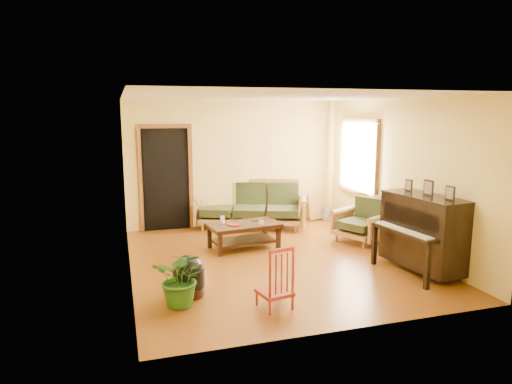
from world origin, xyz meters
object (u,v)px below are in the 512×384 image
object	(u,v)px
ceramic_crock	(326,214)
potted_plant	(182,278)
footstool	(189,281)
armchair	(361,219)
coffee_table	(244,236)
red_chair	(275,277)
sofa	(250,205)
piano	(423,234)

from	to	relation	value
ceramic_crock	potted_plant	bearing A→B (deg)	-135.34
footstool	potted_plant	xyz separation A→B (m)	(-0.13, -0.30, 0.16)
armchair	ceramic_crock	xyz separation A→B (m)	(0.19, 1.81, -0.30)
coffee_table	red_chair	size ratio (longest dim) A/B	1.54
sofa	footstool	bearing A→B (deg)	-98.57
footstool	red_chair	distance (m)	1.18
piano	footstool	distance (m)	3.50
piano	potted_plant	distance (m)	3.61
footstool	coffee_table	bearing A→B (deg)	55.53
coffee_table	red_chair	xyz separation A→B (m)	(-0.30, -2.49, 0.17)
sofa	piano	distance (m)	3.71
armchair	footstool	world-z (taller)	armchair
potted_plant	sofa	bearing A→B (deg)	61.56
coffee_table	potted_plant	xyz separation A→B (m)	(-1.37, -2.11, 0.14)
ceramic_crock	armchair	bearing A→B (deg)	-95.87
red_chair	piano	bearing A→B (deg)	0.64
ceramic_crock	potted_plant	distance (m)	5.22
footstool	red_chair	world-z (taller)	red_chair
coffee_table	piano	xyz separation A→B (m)	(2.23, -1.93, 0.36)
red_chair	potted_plant	size ratio (longest dim) A/B	1.09
red_chair	coffee_table	bearing A→B (deg)	71.39
coffee_table	armchair	xyz separation A→B (m)	(2.15, -0.26, 0.21)
piano	ceramic_crock	bearing A→B (deg)	81.61
potted_plant	piano	bearing A→B (deg)	2.86
sofa	potted_plant	bearing A→B (deg)	-98.12
piano	potted_plant	xyz separation A→B (m)	(-3.60, -0.18, -0.22)
armchair	piano	world-z (taller)	piano
footstool	ceramic_crock	bearing A→B (deg)	43.24
piano	ceramic_crock	size ratio (longest dim) A/B	5.18
sofa	footstool	size ratio (longest dim) A/B	5.29
potted_plant	ceramic_crock	bearing A→B (deg)	44.66
armchair	potted_plant	xyz separation A→B (m)	(-3.52, -1.85, -0.07)
armchair	ceramic_crock	distance (m)	1.85
piano	footstool	size ratio (longest dim) A/B	3.10
piano	potted_plant	world-z (taller)	piano
footstool	sofa	bearing A→B (deg)	61.11
coffee_table	ceramic_crock	xyz separation A→B (m)	(2.34, 1.55, -0.10)
coffee_table	armchair	size ratio (longest dim) A/B	1.42
coffee_table	piano	distance (m)	2.97
piano	red_chair	world-z (taller)	piano
piano	red_chair	size ratio (longest dim) A/B	1.66
armchair	piano	size ratio (longest dim) A/B	0.66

